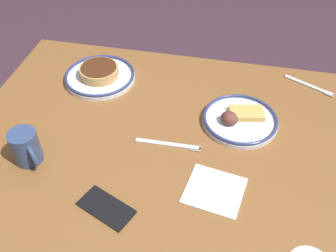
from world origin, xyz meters
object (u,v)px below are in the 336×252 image
(cell_phone, at_px, (106,208))
(fork_far, at_px, (168,145))
(plate_center_pancakes, at_px, (239,119))
(paper_napkin, at_px, (214,190))
(coffee_mug, at_px, (26,147))
(fork_near, at_px, (309,86))
(plate_near_main, at_px, (100,75))

(cell_phone, bearing_deg, fork_far, -90.82)
(cell_phone, relative_size, fork_far, 0.73)
(plate_center_pancakes, distance_m, cell_phone, 0.50)
(plate_center_pancakes, xyz_separation_m, paper_napkin, (0.04, 0.28, -0.01))
(plate_center_pancakes, bearing_deg, coffee_mug, 26.00)
(coffee_mug, xyz_separation_m, cell_phone, (-0.27, 0.11, -0.05))
(cell_phone, relative_size, paper_napkin, 0.96)
(fork_near, bearing_deg, paper_napkin, 62.47)
(plate_center_pancakes, bearing_deg, cell_phone, 52.07)
(plate_near_main, distance_m, fork_near, 0.74)
(plate_center_pancakes, bearing_deg, fork_far, 36.02)
(coffee_mug, relative_size, cell_phone, 0.71)
(fork_near, relative_size, fork_far, 0.86)
(plate_near_main, bearing_deg, cell_phone, 110.72)
(plate_center_pancakes, height_order, fork_far, plate_center_pancakes)
(plate_center_pancakes, distance_m, coffee_mug, 0.64)
(coffee_mug, relative_size, fork_far, 0.52)
(fork_near, bearing_deg, plate_center_pancakes, 46.36)
(plate_center_pancakes, relative_size, paper_napkin, 1.58)
(plate_near_main, height_order, fork_far, plate_near_main)
(coffee_mug, height_order, fork_near, coffee_mug)
(coffee_mug, xyz_separation_m, paper_napkin, (-0.53, 0.00, -0.05))
(coffee_mug, xyz_separation_m, fork_near, (-0.80, -0.52, -0.05))
(cell_phone, bearing_deg, paper_napkin, -133.89)
(plate_near_main, bearing_deg, fork_far, 138.52)
(plate_near_main, xyz_separation_m, fork_far, (-0.31, 0.27, -0.02))
(cell_phone, distance_m, fork_far, 0.27)
(plate_center_pancakes, height_order, paper_napkin, plate_center_pancakes)
(coffee_mug, bearing_deg, paper_napkin, 179.94)
(cell_phone, bearing_deg, plate_center_pancakes, -105.04)
(plate_near_main, xyz_separation_m, fork_near, (-0.73, -0.11, -0.02))
(paper_napkin, xyz_separation_m, fork_far, (0.15, -0.14, 0.00))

